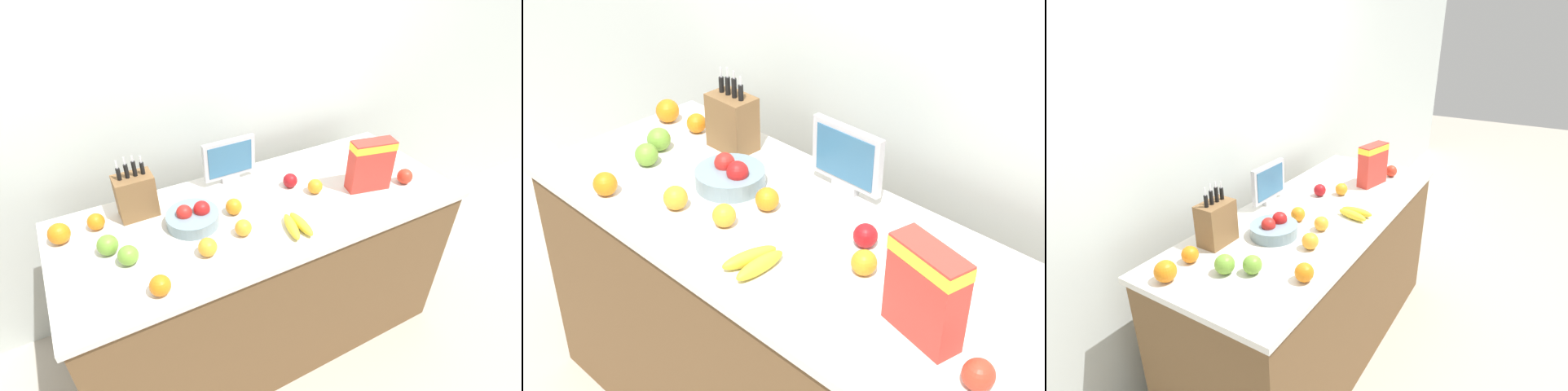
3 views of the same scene
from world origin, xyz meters
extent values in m
plane|color=#B2A899|center=(0.00, 0.00, 0.00)|extent=(14.00, 14.00, 0.00)
cube|color=silver|center=(0.00, 0.59, 1.30)|extent=(9.00, 0.06, 2.60)
cube|color=brown|center=(0.00, 0.00, 0.44)|extent=(1.85, 0.71, 0.88)
cube|color=silver|center=(0.00, 0.00, 0.89)|extent=(1.88, 0.74, 0.03)
cube|color=brown|center=(-0.52, 0.22, 1.01)|extent=(0.17, 0.11, 0.20)
cylinder|color=black|center=(-0.57, 0.22, 1.14)|extent=(0.02, 0.02, 0.05)
cube|color=silver|center=(-0.57, 0.22, 1.18)|extent=(0.01, 0.00, 0.04)
cylinder|color=black|center=(-0.54, 0.22, 1.14)|extent=(0.02, 0.02, 0.06)
cube|color=silver|center=(-0.54, 0.22, 1.19)|extent=(0.01, 0.00, 0.04)
cylinder|color=black|center=(-0.50, 0.22, 1.14)|extent=(0.02, 0.02, 0.07)
cube|color=silver|center=(-0.50, 0.22, 1.19)|extent=(0.01, 0.00, 0.03)
cylinder|color=black|center=(-0.47, 0.22, 1.14)|extent=(0.02, 0.02, 0.05)
cube|color=silver|center=(-0.47, 0.22, 1.18)|extent=(0.01, 0.00, 0.03)
cube|color=#B7B7BC|center=(-0.04, 0.28, 0.92)|extent=(0.09, 0.03, 0.03)
cube|color=#B7B7BC|center=(-0.04, 0.28, 1.04)|extent=(0.27, 0.02, 0.20)
cube|color=#33668C|center=(-0.04, 0.26, 1.04)|extent=(0.23, 0.00, 0.16)
cube|color=red|center=(0.52, -0.10, 1.04)|extent=(0.22, 0.12, 0.26)
cube|color=yellow|center=(0.52, -0.10, 1.14)|extent=(0.22, 0.12, 0.04)
cylinder|color=gray|center=(-0.33, 0.04, 0.94)|extent=(0.23, 0.23, 0.06)
sphere|color=red|center=(-0.29, 0.03, 0.98)|extent=(0.07, 0.07, 0.07)
sphere|color=red|center=(-0.36, 0.05, 0.98)|extent=(0.07, 0.07, 0.07)
ellipsoid|color=yellow|center=(0.07, -0.21, 0.93)|extent=(0.04, 0.17, 0.04)
ellipsoid|color=yellow|center=(0.02, -0.20, 0.93)|extent=(0.08, 0.18, 0.04)
sphere|color=red|center=(0.72, -0.16, 0.95)|extent=(0.08, 0.08, 0.08)
sphere|color=#A31419|center=(0.20, 0.09, 0.94)|extent=(0.07, 0.07, 0.07)
sphere|color=#6B9E33|center=(-0.69, 0.03, 0.95)|extent=(0.08, 0.08, 0.08)
sphere|color=#6B9E33|center=(-0.63, -0.07, 0.95)|extent=(0.08, 0.08, 0.08)
sphere|color=orange|center=(-0.14, 0.02, 0.95)|extent=(0.07, 0.07, 0.07)
sphere|color=orange|center=(-0.57, -0.28, 0.95)|extent=(0.08, 0.08, 0.08)
sphere|color=orange|center=(-0.35, -0.17, 0.95)|extent=(0.08, 0.08, 0.08)
sphere|color=orange|center=(-0.71, 0.21, 0.94)|extent=(0.07, 0.07, 0.07)
sphere|color=orange|center=(0.27, -0.01, 0.94)|extent=(0.07, 0.07, 0.07)
sphere|color=orange|center=(-0.85, 0.19, 0.95)|extent=(0.09, 0.09, 0.09)
sphere|color=orange|center=(-0.17, -0.13, 0.94)|extent=(0.07, 0.07, 0.07)
camera|label=1|loc=(-0.73, -1.32, 2.04)|focal=28.00mm
camera|label=2|loc=(1.22, -1.28, 2.14)|focal=50.00mm
camera|label=3|loc=(-1.71, -0.98, 1.85)|focal=28.00mm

